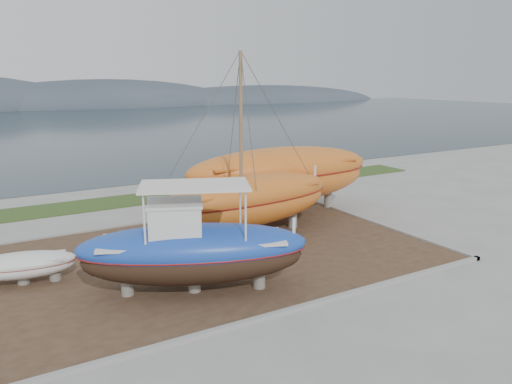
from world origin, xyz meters
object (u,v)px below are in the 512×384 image
blue_caique (193,239)px  orange_sailboat (250,148)px  white_dinghy (22,269)px  orange_bare_hull (281,182)px

blue_caique → orange_sailboat: size_ratio=0.88×
blue_caique → white_dinghy: size_ratio=2.13×
blue_caique → white_dinghy: 6.61m
white_dinghy → orange_bare_hull: orange_bare_hull is taller
blue_caique → orange_sailboat: 6.93m
orange_sailboat → orange_bare_hull: size_ratio=0.83×
blue_caique → white_dinghy: bearing=166.3°
white_dinghy → orange_bare_hull: bearing=26.0°
orange_bare_hull → blue_caique: bearing=-135.9°
orange_bare_hull → orange_sailboat: bearing=-138.8°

